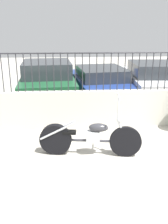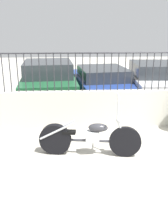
# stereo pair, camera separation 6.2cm
# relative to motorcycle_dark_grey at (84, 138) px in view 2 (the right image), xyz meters

# --- Properties ---
(low_wall) EXTENTS (8.43, 0.18, 1.02)m
(low_wall) POSITION_rel_motorcycle_dark_grey_xyz_m (1.81, 1.58, 0.12)
(low_wall) COLOR beige
(low_wall) RESTS_ON ground_plane
(fence_railing) EXTENTS (8.43, 0.04, 0.99)m
(fence_railing) POSITION_rel_motorcycle_dark_grey_xyz_m (1.81, 1.58, 1.26)
(fence_railing) COLOR #2D2D33
(fence_railing) RESTS_ON low_wall
(motorcycle_dark_grey) EXTENTS (2.14, 0.58, 1.31)m
(motorcycle_dark_grey) POSITION_rel_motorcycle_dark_grey_xyz_m (0.00, 0.00, 0.00)
(motorcycle_dark_grey) COLOR black
(motorcycle_dark_grey) RESTS_ON ground_plane
(car_green) EXTENTS (2.16, 4.35, 1.45)m
(car_green) POSITION_rel_motorcycle_dark_grey_xyz_m (-1.06, 4.46, 0.33)
(car_green) COLOR black
(car_green) RESTS_ON ground_plane
(car_blue) EXTENTS (2.27, 4.46, 1.20)m
(car_blue) POSITION_rel_motorcycle_dark_grey_xyz_m (0.94, 4.49, 0.23)
(car_blue) COLOR black
(car_blue) RESTS_ON ground_plane
(car_white) EXTENTS (1.96, 4.27, 1.39)m
(car_white) POSITION_rel_motorcycle_dark_grey_xyz_m (2.84, 4.28, 0.31)
(car_white) COLOR black
(car_white) RESTS_ON ground_plane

